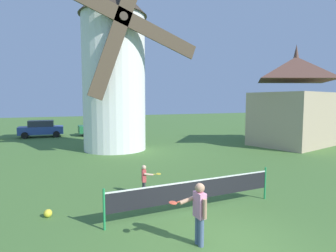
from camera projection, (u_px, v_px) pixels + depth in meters
ground_plane at (220, 244)px, 6.38m from camera, size 120.00×120.00×0.00m
windmill at (114, 64)px, 18.46m from camera, size 9.86×4.93×13.24m
tennis_net at (196, 190)px, 8.15m from camera, size 5.52×0.06×1.10m
player_near at (199, 210)px, 6.25m from camera, size 0.80×0.55×1.47m
player_far at (145, 178)px, 9.66m from camera, size 0.66×0.54×1.09m
stray_ball at (48, 213)px, 7.85m from camera, size 0.23×0.23×0.23m
parked_car_blue at (41, 128)px, 25.62m from camera, size 3.96×2.05×1.56m
parked_car_green at (101, 127)px, 27.15m from camera, size 4.22×1.96×1.56m
chapel at (294, 102)px, 20.74m from camera, size 7.17×5.91×7.60m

